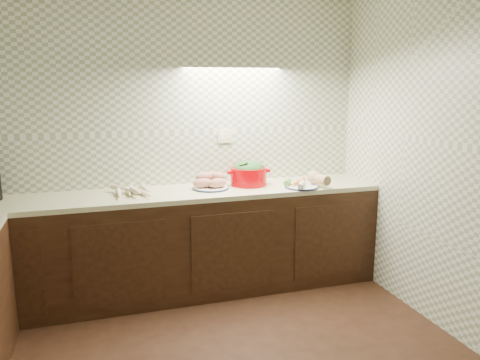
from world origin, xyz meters
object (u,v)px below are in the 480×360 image
object	(u,v)px
parsnip_pile	(125,192)
sweet_potato_plate	(210,182)
veg_plate	(307,181)
dutch_oven	(249,173)
onion_bowl	(215,181)

from	to	relation	value
parsnip_pile	sweet_potato_plate	world-z (taller)	sweet_potato_plate
veg_plate	parsnip_pile	bearing A→B (deg)	175.12
sweet_potato_plate	dutch_oven	xyz separation A→B (m)	(0.36, 0.04, 0.05)
sweet_potato_plate	dutch_oven	world-z (taller)	dutch_oven
sweet_potato_plate	onion_bowl	size ratio (longest dim) A/B	2.21
onion_bowl	parsnip_pile	bearing A→B (deg)	-168.72
onion_bowl	veg_plate	world-z (taller)	veg_plate
sweet_potato_plate	veg_plate	bearing A→B (deg)	-12.18
dutch_oven	veg_plate	distance (m)	0.52
sweet_potato_plate	dutch_oven	size ratio (longest dim) A/B	0.83
dutch_oven	veg_plate	xyz separation A→B (m)	(0.47, -0.22, -0.06)
parsnip_pile	sweet_potato_plate	size ratio (longest dim) A/B	1.15
sweet_potato_plate	onion_bowl	distance (m)	0.13
parsnip_pile	veg_plate	distance (m)	1.55
parsnip_pile	dutch_oven	xyz separation A→B (m)	(1.08, 0.09, 0.08)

